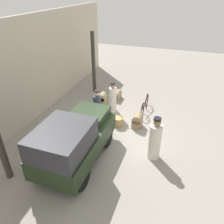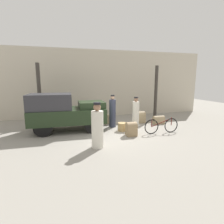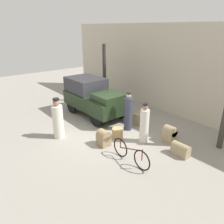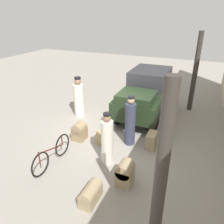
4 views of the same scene
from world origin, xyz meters
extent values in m
plane|color=gray|center=(0.00, 0.00, 0.00)|extent=(30.00, 30.00, 0.00)
cube|color=beige|center=(0.00, 4.08, 2.25)|extent=(16.00, 0.15, 4.50)
cylinder|color=#38332D|center=(-3.38, 2.55, 1.71)|extent=(0.21, 0.21, 3.42)
cylinder|color=#38332D|center=(3.79, 2.55, 1.71)|extent=(0.21, 0.21, 3.42)
cylinder|color=black|center=(-0.77, 1.54, 0.41)|extent=(0.81, 0.12, 0.81)
cylinder|color=black|center=(-0.77, 0.03, 0.41)|extent=(0.81, 0.12, 0.81)
cylinder|color=black|center=(-2.98, 1.54, 0.41)|extent=(0.81, 0.12, 0.81)
cylinder|color=black|center=(-2.98, 0.03, 0.41)|extent=(0.81, 0.12, 0.81)
cube|color=black|center=(-1.88, 0.78, 0.77)|extent=(3.56, 1.67, 0.69)
cube|color=#2D2D33|center=(-2.68, 0.78, 1.48)|extent=(1.96, 1.54, 0.73)
cube|color=black|center=(-0.72, 0.78, 1.27)|extent=(1.25, 1.31, 0.31)
torus|color=black|center=(2.87, -0.77, 0.35)|extent=(0.70, 0.04, 0.70)
torus|color=black|center=(1.85, -0.77, 0.35)|extent=(0.70, 0.04, 0.70)
cylinder|color=#591914|center=(2.36, -0.77, 0.52)|extent=(1.04, 0.04, 0.38)
cylinder|color=#591914|center=(1.85, -0.77, 0.53)|extent=(0.04, 0.04, 0.36)
cylinder|color=#591914|center=(2.87, -0.77, 0.55)|extent=(0.04, 0.04, 0.39)
cylinder|color=tan|center=(0.71, 0.09, 0.20)|extent=(0.47, 0.47, 0.40)
cylinder|color=silver|center=(1.63, 0.66, 0.68)|extent=(0.36, 0.36, 1.36)
sphere|color=#936B51|center=(1.63, 0.66, 1.47)|extent=(0.22, 0.22, 0.22)
cylinder|color=black|center=(1.63, 0.66, 1.58)|extent=(0.21, 0.21, 0.06)
cylinder|color=silver|center=(-0.86, -1.78, 0.69)|extent=(0.44, 0.44, 1.38)
sphere|color=#936B51|center=(-0.86, -1.78, 1.52)|extent=(0.27, 0.27, 0.27)
cylinder|color=black|center=(-0.86, -1.78, 1.66)|extent=(0.26, 0.26, 0.07)
cylinder|color=#33384C|center=(0.42, 0.94, 0.73)|extent=(0.35, 0.35, 1.47)
sphere|color=tan|center=(0.42, 0.94, 1.58)|extent=(0.22, 0.22, 0.22)
cylinder|color=black|center=(0.42, 0.94, 1.69)|extent=(0.20, 0.20, 0.06)
cube|color=#9E8966|center=(2.29, 1.46, 0.24)|extent=(0.46, 0.40, 0.47)
cylinder|color=#9E8966|center=(2.29, 1.46, 0.47)|extent=(0.46, 0.40, 0.40)
cube|color=#937A56|center=(0.85, -0.76, 0.21)|extent=(0.45, 0.41, 0.43)
cylinder|color=#937A56|center=(0.85, -0.76, 0.43)|extent=(0.45, 0.41, 0.41)
cube|color=#9E8966|center=(0.36, 1.68, 0.26)|extent=(0.54, 0.29, 0.52)
cube|color=#9E8966|center=(3.17, 0.93, 0.15)|extent=(0.65, 0.33, 0.30)
cylinder|color=#9E8966|center=(3.17, 0.93, 0.30)|extent=(0.65, 0.33, 0.33)
camera|label=1|loc=(-7.15, -2.36, 5.53)|focal=35.00mm
camera|label=2|loc=(-1.89, -7.90, 2.46)|focal=28.00mm
camera|label=3|loc=(6.82, -5.24, 4.30)|focal=35.00mm
camera|label=4|loc=(6.49, 2.89, 4.13)|focal=35.00mm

